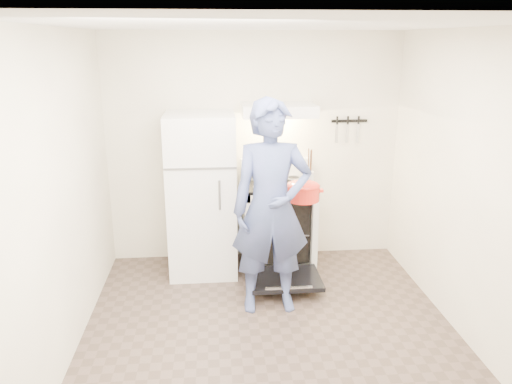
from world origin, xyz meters
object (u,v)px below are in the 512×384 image
Objects in this scene: stove_body at (278,226)px; person at (271,209)px; refrigerator at (202,194)px; tea_kettle at (258,167)px; dutch_oven at (303,193)px.

stove_body is 1.05m from person.
person reaches higher than stove_body.
refrigerator is 0.69m from tea_kettle.
person reaches higher than refrigerator.
dutch_oven is (0.32, 0.23, 0.07)m from person.
refrigerator is 1.16m from dutch_oven.
stove_body is at bearing -47.46° from tea_kettle.
dutch_oven is at bearing -68.70° from tea_kettle.
refrigerator is at bearing -158.06° from tea_kettle.
dutch_oven reaches higher than stove_body.
stove_body is 0.47× the size of person.
person is at bearing -54.09° from refrigerator.
tea_kettle is 0.95m from dutch_oven.
tea_kettle is 1.12m from person.
refrigerator is 6.75× the size of tea_kettle.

